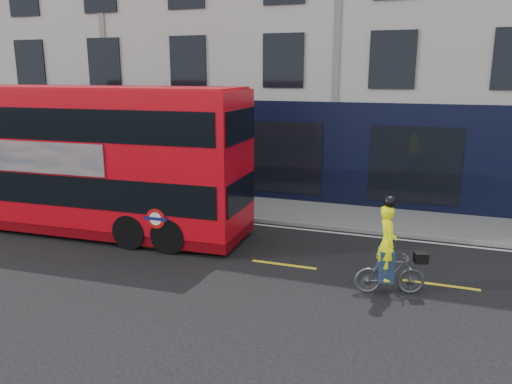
% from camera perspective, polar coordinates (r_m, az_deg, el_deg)
% --- Properties ---
extents(ground, '(120.00, 120.00, 0.00)m').
position_cam_1_polar(ground, '(12.34, 1.22, -10.75)').
color(ground, black).
rests_on(ground, ground).
extents(pavement, '(60.00, 3.00, 0.12)m').
position_cam_1_polar(pavement, '(18.25, 7.64, -2.54)').
color(pavement, slate).
rests_on(pavement, ground).
extents(kerb, '(60.00, 0.12, 0.13)m').
position_cam_1_polar(kerb, '(16.84, 6.57, -3.86)').
color(kerb, gray).
rests_on(kerb, ground).
extents(building_terrace, '(50.00, 10.07, 15.00)m').
position_cam_1_polar(building_terrace, '(24.02, 11.61, 19.05)').
color(building_terrace, '#AEAAA4').
rests_on(building_terrace, ground).
extents(road_edge_line, '(58.00, 0.10, 0.01)m').
position_cam_1_polar(road_edge_line, '(16.58, 6.33, -4.36)').
color(road_edge_line, silver).
rests_on(road_edge_line, ground).
extents(lane_dashes, '(58.00, 0.12, 0.01)m').
position_cam_1_polar(lane_dashes, '(13.66, 3.21, -8.28)').
color(lane_dashes, yellow).
rests_on(lane_dashes, ground).
extents(bus, '(11.63, 3.04, 4.65)m').
position_cam_1_polar(bus, '(17.13, -20.14, 3.68)').
color(bus, red).
rests_on(bus, ground).
extents(cyclist, '(1.70, 0.92, 2.37)m').
position_cam_1_polar(cyclist, '(12.07, 14.95, -7.63)').
color(cyclist, '#4C5052').
rests_on(cyclist, ground).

